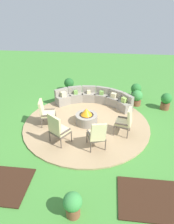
{
  "coord_description": "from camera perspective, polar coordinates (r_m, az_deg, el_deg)",
  "views": [
    {
      "loc": [
        0.79,
        -6.67,
        4.43
      ],
      "look_at": [
        0.0,
        0.2,
        0.45
      ],
      "focal_mm": 31.91,
      "sensor_mm": 36.0,
      "label": 1
    }
  ],
  "objects": [
    {
      "name": "lounge_chair_back_right",
      "position": [
        7.23,
        10.9,
        -2.51
      ],
      "size": [
        0.67,
        0.65,
        1.06
      ],
      "rotation": [
        0.0,
        0.0,
        7.62
      ],
      "color": "brown",
      "rests_on": "patio_circle"
    },
    {
      "name": "curved_stone_bench",
      "position": [
        9.33,
        2.1,
        3.99
      ],
      "size": [
        3.59,
        1.38,
        0.73
      ],
      "color": "gray",
      "rests_on": "patio_circle"
    },
    {
      "name": "lounge_chair_front_left",
      "position": [
        7.81,
        -11.73,
        -0.06
      ],
      "size": [
        0.66,
        0.64,
        1.05
      ],
      "rotation": [
        0.0,
        0.0,
        4.9
      ],
      "color": "brown",
      "rests_on": "patio_circle"
    },
    {
      "name": "potted_plant_0",
      "position": [
        10.9,
        -5.16,
        7.97
      ],
      "size": [
        0.52,
        0.52,
        0.71
      ],
      "color": "#605B56",
      "rests_on": "ground_plane"
    },
    {
      "name": "mulch_bed_right",
      "position": [
        5.76,
        20.17,
        -22.59
      ],
      "size": [
        2.1,
        1.28,
        0.04
      ],
      "primitive_type": "cube",
      "color": "#382114",
      "rests_on": "ground_plane"
    },
    {
      "name": "potted_plant_1",
      "position": [
        10.39,
        13.86,
        6.15
      ],
      "size": [
        0.52,
        0.52,
        0.72
      ],
      "color": "#605B56",
      "rests_on": "ground_plane"
    },
    {
      "name": "ground_plane",
      "position": [
        8.05,
        -0.16,
        -3.49
      ],
      "size": [
        24.0,
        24.0,
        0.0
      ],
      "primitive_type": "plane",
      "color": "#478C38"
    },
    {
      "name": "lounge_chair_back_left",
      "position": [
        6.45,
        2.86,
        -6.48
      ],
      "size": [
        0.7,
        0.73,
        1.06
      ],
      "rotation": [
        0.0,
        0.0,
        6.63
      ],
      "color": "brown",
      "rests_on": "patio_circle"
    },
    {
      "name": "potted_plant_4",
      "position": [
        9.63,
        21.69,
        3.01
      ],
      "size": [
        0.48,
        0.48,
        0.77
      ],
      "color": "brown",
      "rests_on": "ground_plane"
    },
    {
      "name": "fire_pit",
      "position": [
        7.88,
        -0.17,
        -1.59
      ],
      "size": [
        0.87,
        0.87,
        0.66
      ],
      "color": "gray",
      "rests_on": "patio_circle"
    },
    {
      "name": "potted_plant_2",
      "position": [
        9.6,
        14.11,
        4.09
      ],
      "size": [
        0.51,
        0.51,
        0.74
      ],
      "color": "brown",
      "rests_on": "ground_plane"
    },
    {
      "name": "lounge_chair_front_right",
      "position": [
        6.72,
        -8.38,
        -4.74
      ],
      "size": [
        0.79,
        0.79,
        1.17
      ],
      "rotation": [
        0.0,
        0.0,
        5.7
      ],
      "color": "brown",
      "rests_on": "patio_circle"
    },
    {
      "name": "potted_plant_3",
      "position": [
        4.96,
        -4.11,
        -24.8
      ],
      "size": [
        0.45,
        0.45,
        0.69
      ],
      "color": "brown",
      "rests_on": "ground_plane"
    },
    {
      "name": "patio_circle",
      "position": [
        8.03,
        -0.16,
        -3.31
      ],
      "size": [
        4.98,
        4.98,
        0.06
      ],
      "primitive_type": "cylinder",
      "color": "tan",
      "rests_on": "ground_plane"
    }
  ]
}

